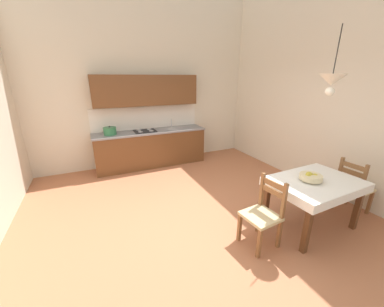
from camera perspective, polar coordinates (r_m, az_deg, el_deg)
name	(u,v)px	position (r m, az deg, el deg)	size (l,w,h in m)	color
ground_plane	(198,221)	(3.75, 1.65, -16.85)	(5.99, 6.41, 0.10)	#B7704C
wall_back	(146,81)	(5.86, -11.76, 17.68)	(5.99, 0.12, 4.12)	silver
wall_right	(337,82)	(4.94, 33.06, 15.02)	(0.12, 6.41, 4.12)	silver
kitchen_cabinetry	(150,132)	(5.67, -10.69, 5.39)	(2.71, 0.63, 2.20)	brown
dining_table	(314,189)	(3.71, 28.68, -7.94)	(1.29, 0.92, 0.75)	#56331C
dining_chair_window_side	(353,188)	(4.51, 35.84, -7.11)	(0.42, 0.42, 0.93)	#D1BC89
dining_chair_tv_side	(263,214)	(3.17, 17.63, -14.57)	(0.46, 0.46, 0.93)	#D1BC89
fruit_bowl	(311,177)	(3.57, 27.99, -5.31)	(0.30, 0.30, 0.12)	beige
pendant_lamp	(332,81)	(3.35, 32.05, 15.48)	(0.32, 0.32, 0.80)	black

